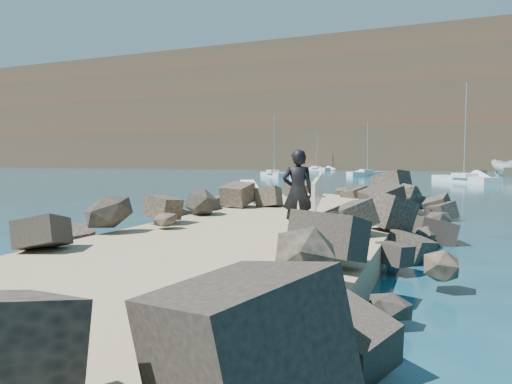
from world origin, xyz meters
TOP-DOWN VIEW (x-y plane):
  - ground at (0.00, 0.00)m, footprint 800.00×800.00m
  - jetty at (0.00, -2.00)m, footprint 6.00×26.00m
  - riprap_left at (-2.90, -1.50)m, footprint 2.60×22.00m
  - riprap_right at (2.90, -1.50)m, footprint 2.60×22.00m
  - headland at (10.00, 160.00)m, footprint 360.00×140.00m
  - surfboard_resting at (-2.91, 5.71)m, footprint 1.69×2.24m
  - boat_imported at (13.20, 61.04)m, footprint 5.91×6.65m
  - surfer_with_board at (1.19, -1.31)m, footprint 1.08×2.32m
  - sailboat_e at (-21.17, 87.32)m, footprint 6.90×5.72m
  - sailboat_b at (-5.41, 54.12)m, footprint 5.16×5.68m
  - sailboat_a at (-16.33, 45.88)m, footprint 5.64×6.31m
  - sailboat_c at (6.30, 39.33)m, footprint 6.16×8.21m
  - headland_buildings at (16.81, 152.19)m, footprint 137.50×30.50m

SIDE VIEW (x-z plane):
  - ground at x=0.00m, z-range 0.00..0.00m
  - jetty at x=0.00m, z-range 0.00..0.60m
  - sailboat_c at x=6.30m, z-range -4.72..5.42m
  - sailboat_e at x=-21.17m, z-range -4.09..4.79m
  - sailboat_a at x=-16.33m, z-range -3.85..4.55m
  - sailboat_b at x=-5.41m, z-range -3.49..4.19m
  - riprap_left at x=-2.90m, z-range 0.00..1.00m
  - riprap_right at x=2.90m, z-range 0.00..1.00m
  - surfboard_resting at x=-2.91m, z-range 1.00..1.08m
  - boat_imported at x=13.20m, z-range 0.00..2.51m
  - surfer_with_board at x=1.19m, z-range 0.61..2.49m
  - headland at x=10.00m, z-range 0.00..32.00m
  - headland_buildings at x=16.81m, z-range 31.47..36.47m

